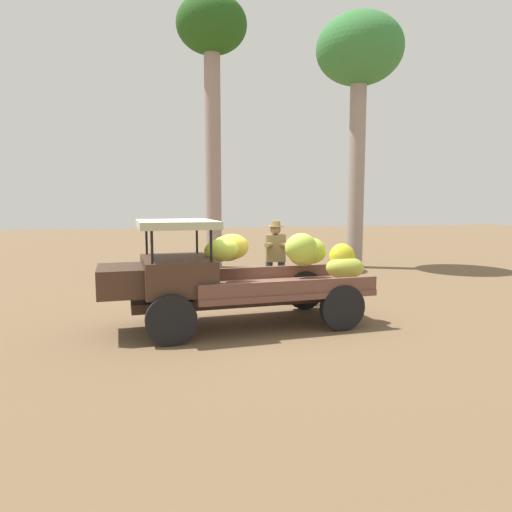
# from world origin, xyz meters

# --- Properties ---
(ground_plane) EXTENTS (60.00, 60.00, 0.00)m
(ground_plane) POSITION_xyz_m (0.00, 0.00, 0.00)
(ground_plane) COLOR brown
(truck) EXTENTS (4.57, 2.01, 1.82)m
(truck) POSITION_xyz_m (0.18, 0.22, 0.91)
(truck) COLOR #412B1F
(truck) RESTS_ON ground
(farmer) EXTENTS (0.52, 0.48, 1.73)m
(farmer) POSITION_xyz_m (-1.04, -1.34, 0.99)
(farmer) COLOR #343F4A
(farmer) RESTS_ON ground
(loose_banana_bunch) EXTENTS (0.51, 0.61, 0.31)m
(loose_banana_bunch) POSITION_xyz_m (-1.39, -2.43, 0.15)
(loose_banana_bunch) COLOR #94AF3E
(loose_banana_bunch) RESTS_ON ground
(forest_tree_3) EXTENTS (2.19, 2.19, 8.42)m
(forest_tree_3) POSITION_xyz_m (-0.46, -6.96, 6.83)
(forest_tree_3) COLOR gray
(forest_tree_3) RESTS_ON ground
(forest_tree_4) EXTENTS (2.70, 2.70, 7.91)m
(forest_tree_4) POSITION_xyz_m (-4.95, -6.00, 6.48)
(forest_tree_4) COLOR gray
(forest_tree_4) RESTS_ON ground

